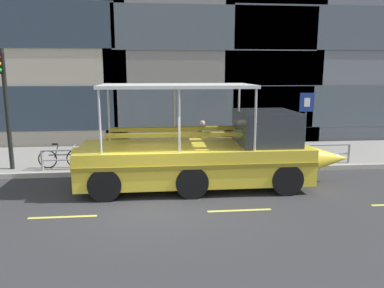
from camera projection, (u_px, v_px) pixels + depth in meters
ground_plane at (153, 203)px, 11.09m from camera, size 120.00×120.00×0.00m
sidewalk at (153, 157)px, 16.54m from camera, size 32.00×4.80×0.18m
curb_edge at (153, 172)px, 14.11m from camera, size 32.00×0.18×0.18m
lane_centreline at (153, 214)px, 10.24m from camera, size 25.80×0.12×0.01m
curb_guardrail at (202, 153)px, 14.51m from camera, size 12.06×0.09×0.78m
traffic_light_pole at (5, 98)px, 13.65m from camera, size 0.24×0.46×4.45m
parking_sign at (306, 115)px, 15.43m from camera, size 0.60×0.12×2.77m
leaned_bicycle at (62, 158)px, 14.29m from camera, size 1.74×0.46×0.96m
duck_tour_boat at (210, 155)px, 12.51m from camera, size 9.30×2.64×3.41m
pedestrian_near_bow at (264, 131)px, 16.26m from camera, size 0.36×0.41×1.77m
pedestrian_mid_left at (202, 136)px, 15.47m from camera, size 0.36×0.36×1.65m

